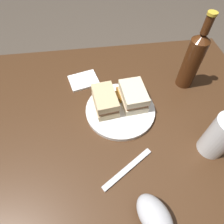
{
  "coord_description": "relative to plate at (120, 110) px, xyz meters",
  "views": [
    {
      "loc": [
        0.02,
        0.35,
        1.25
      ],
      "look_at": [
        -0.03,
        -0.02,
        0.74
      ],
      "focal_mm": 30.35,
      "sensor_mm": 36.0,
      "label": 1
    }
  ],
  "objects": [
    {
      "name": "potato_wedge_front",
      "position": [
        -0.0,
        -0.05,
        0.02
      ],
      "size": [
        0.04,
        0.05,
        0.02
      ],
      "primitive_type": "cube",
      "rotation": [
        0.0,
        0.0,
        5.11
      ],
      "color": "#B77F33",
      "rests_on": "plate"
    },
    {
      "name": "potato_wedge_middle",
      "position": [
        -0.03,
        -0.06,
        0.01
      ],
      "size": [
        0.04,
        0.05,
        0.02
      ],
      "primitive_type": "cube",
      "rotation": [
        0.0,
        0.0,
        5.29
      ],
      "color": "#AD702D",
      "rests_on": "plate"
    },
    {
      "name": "pint_glass",
      "position": [
        -0.25,
        0.18,
        0.06
      ],
      "size": [
        0.08,
        0.08,
        0.15
      ],
      "color": "white",
      "rests_on": "dining_table"
    },
    {
      "name": "cider_bottle",
      "position": [
        -0.27,
        -0.1,
        0.11
      ],
      "size": [
        0.06,
        0.06,
        0.28
      ],
      "color": "#47230F",
      "rests_on": "dining_table"
    },
    {
      "name": "gravy_boat",
      "position": [
        -0.03,
        0.34,
        0.03
      ],
      "size": [
        0.11,
        0.13,
        0.07
      ],
      "color": "#B7B7BC",
      "rests_on": "dining_table"
    },
    {
      "name": "potato_wedge_right_edge",
      "position": [
        0.03,
        -0.03,
        0.02
      ],
      "size": [
        0.03,
        0.04,
        0.02
      ],
      "primitive_type": "cube",
      "rotation": [
        0.0,
        0.0,
        4.6
      ],
      "color": "#B77F33",
      "rests_on": "plate"
    },
    {
      "name": "potato_wedge_left_edge",
      "position": [
        0.02,
        -0.04,
        0.02
      ],
      "size": [
        0.04,
        0.04,
        0.02
      ],
      "primitive_type": "cube",
      "rotation": [
        0.0,
        0.0,
        2.5
      ],
      "color": "gold",
      "rests_on": "plate"
    },
    {
      "name": "sandwich_half_left",
      "position": [
        -0.05,
        -0.02,
        0.04
      ],
      "size": [
        0.09,
        0.12,
        0.06
      ],
      "color": "beige",
      "rests_on": "plate"
    },
    {
      "name": "potato_wedge_back",
      "position": [
        -0.01,
        -0.07,
        0.02
      ],
      "size": [
        0.03,
        0.05,
        0.02
      ],
      "primitive_type": "cube",
      "rotation": [
        0.0,
        0.0,
        4.91
      ],
      "color": "#AD702D",
      "rests_on": "plate"
    },
    {
      "name": "dining_table",
      "position": [
        0.06,
        0.04,
        -0.36
      ],
      "size": [
        1.17,
        0.85,
        0.71
      ],
      "primitive_type": "cube",
      "color": "#422816",
      "rests_on": "ground"
    },
    {
      "name": "plate",
      "position": [
        0.0,
        0.0,
        0.0
      ],
      "size": [
        0.24,
        0.24,
        0.01
      ],
      "primitive_type": "cylinder",
      "color": "white",
      "rests_on": "dining_table"
    },
    {
      "name": "napkin",
      "position": [
        0.12,
        -0.17,
        -0.0
      ],
      "size": [
        0.13,
        0.11,
        0.01
      ],
      "primitive_type": "cube",
      "rotation": [
        0.0,
        0.0,
        0.25
      ],
      "color": "white",
      "rests_on": "dining_table"
    },
    {
      "name": "sandwich_half_right",
      "position": [
        0.05,
        -0.02,
        0.04
      ],
      "size": [
        0.09,
        0.12,
        0.06
      ],
      "color": "#CCB284",
      "rests_on": "plate"
    },
    {
      "name": "fork",
      "position": [
        0.01,
        0.21,
        -0.0
      ],
      "size": [
        0.16,
        0.11,
        0.01
      ],
      "primitive_type": "cube",
      "rotation": [
        0.0,
        0.0,
        3.7
      ],
      "color": "silver",
      "rests_on": "dining_table"
    },
    {
      "name": "ground_plane",
      "position": [
        0.06,
        0.04,
        -0.72
      ],
      "size": [
        6.0,
        6.0,
        0.0
      ],
      "primitive_type": "plane",
      "color": "#4C4238"
    }
  ]
}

